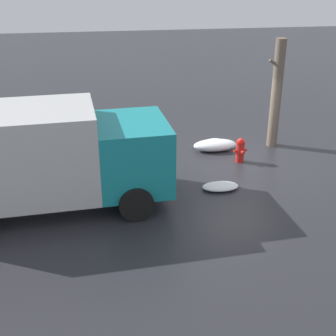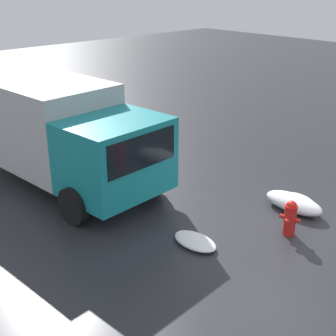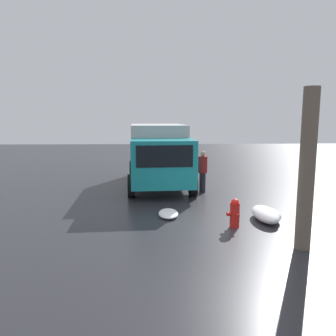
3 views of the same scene
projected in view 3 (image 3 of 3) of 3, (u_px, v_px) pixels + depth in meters
The scene contains 8 objects.
ground_plane at pixel (234, 227), 9.28m from camera, with size 60.00×60.00×0.00m, color #28282D.
fire_hydrant at pixel (235, 213), 9.21m from camera, with size 0.48×0.38×0.83m.
tree_trunk at pixel (307, 170), 7.49m from camera, with size 0.55×0.36×3.76m.
delivery_truck at pixel (158, 152), 14.93m from camera, with size 6.45×3.02×2.76m.
pedestrian at pixel (203, 170), 13.52m from camera, with size 0.38×0.38×1.73m.
snow_pile_by_hydrant at pixel (265, 214), 9.85m from camera, with size 1.52×0.68×0.40m.
snow_pile_curbside at pixel (168, 214), 10.32m from camera, with size 1.07×0.62×0.16m.
snow_pile_by_tree at pixel (269, 215), 9.84m from camera, with size 1.00×0.67×0.38m.
Camera 3 is at (-8.85, 2.19, 3.07)m, focal length 35.00 mm.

